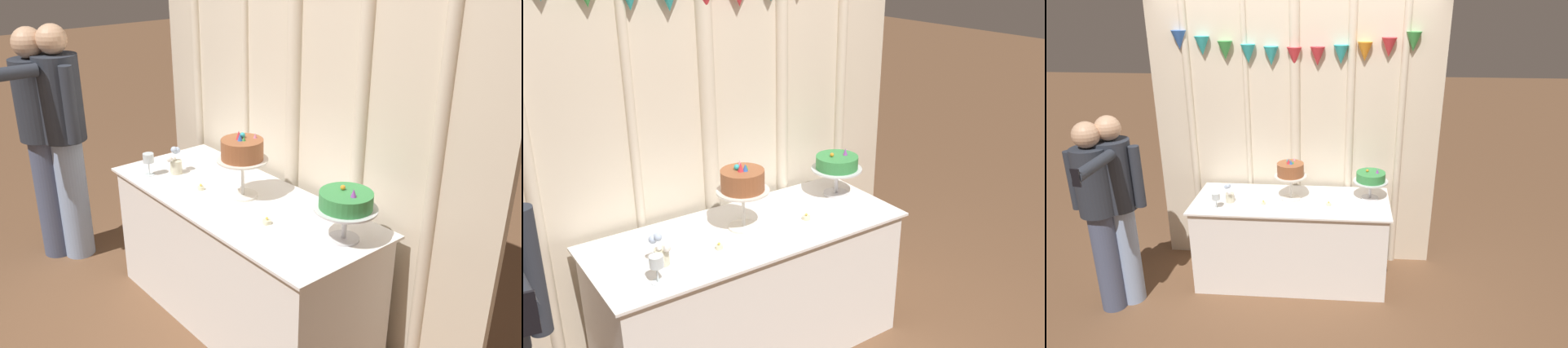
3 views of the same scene
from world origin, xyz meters
TOP-DOWN VIEW (x-y plane):
  - draped_curtain at (0.01, 0.52)m, footprint 2.63×0.15m
  - cake_table at (0.00, 0.10)m, footprint 1.73×0.70m
  - cake_display_nearleft at (-0.01, 0.13)m, footprint 0.29×0.29m
  - cake_display_nearright at (0.69, 0.20)m, footprint 0.31×0.31m
  - wine_glass at (-0.61, -0.12)m, footprint 0.07×0.07m
  - flower_vase at (-0.54, 0.02)m, footprint 0.09×0.11m
  - tealight_far_left at (-0.23, -0.00)m, footprint 0.04×0.04m
  - tealight_near_left at (0.33, 0.02)m, footprint 0.05×0.05m

SIDE VIEW (x-z plane):
  - cake_table at x=0.00m, z-range 0.00..0.80m
  - tealight_far_left at x=-0.23m, z-range 0.79..0.82m
  - tealight_near_left at x=0.33m, z-range 0.79..0.83m
  - flower_vase at x=-0.54m, z-range 0.79..0.96m
  - wine_glass at x=-0.61m, z-range 0.83..0.97m
  - cake_display_nearright at x=0.69m, z-range 0.84..1.13m
  - cake_display_nearleft at x=-0.01m, z-range 0.86..1.25m
  - draped_curtain at x=0.01m, z-range 0.07..2.58m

